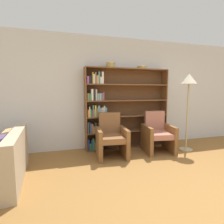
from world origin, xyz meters
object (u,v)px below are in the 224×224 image
Objects in this scene: bookshelf at (119,110)px; armchair_leather at (111,138)px; armchair_cushioned at (157,134)px; bowl_cream at (111,65)px; floor_lamp at (189,85)px; bowl_copper at (142,67)px.

armchair_leather is (-0.35, -0.53, -0.55)m from bookshelf.
bowl_cream is at bearing -18.60° from armchair_cushioned.
bookshelf reaches higher than armchair_cushioned.
bowl_cream is at bearing -175.54° from bookshelf.
bowl_cream is 0.22× the size of armchair_leather.
bowl_cream is 1.72m from armchair_leather.
armchair_cushioned is 0.51× the size of floor_lamp.
bookshelf is at bearing 157.05° from floor_lamp.
armchair_leather is 0.51× the size of floor_lamp.
bowl_copper is (0.60, -0.02, 1.06)m from bookshelf.
bookshelf is 1.11m from bowl_cream.
bookshelf is at bearing 178.40° from bowl_copper.
bowl_copper is (0.82, 0.00, -0.03)m from bowl_cream.
floor_lamp is at bearing -34.42° from bowl_copper.
armchair_cushioned is (1.14, -0.00, 0.00)m from armchair_leather.
floor_lamp is (1.87, -0.11, 1.16)m from armchair_leather.
floor_lamp is at bearing -22.95° from bookshelf.
bookshelf is 8.95× the size of bowl_copper.
bowl_copper is 0.25× the size of armchair_cushioned.
armchair_cushioned is (1.01, -0.52, -1.64)m from bowl_cream.
bowl_cream reaches higher than armchair_leather.
bowl_cream is 0.82m from bowl_copper.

